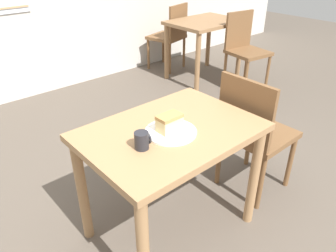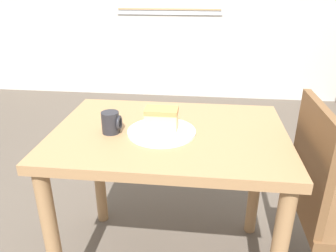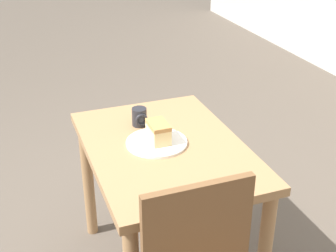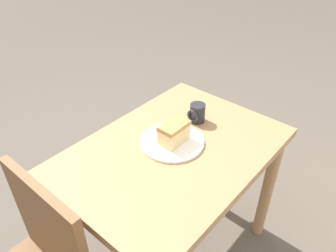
{
  "view_description": "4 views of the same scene",
  "coord_description": "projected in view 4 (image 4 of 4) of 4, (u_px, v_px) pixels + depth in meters",
  "views": [
    {
      "loc": [
        -0.9,
        -0.77,
        1.62
      ],
      "look_at": [
        0.06,
        0.32,
        0.8
      ],
      "focal_mm": 35.0,
      "sensor_mm": 36.0,
      "label": 1
    },
    {
      "loc": [
        0.25,
        -0.85,
        1.3
      ],
      "look_at": [
        0.12,
        0.36,
        0.76
      ],
      "focal_mm": 35.0,
      "sensor_mm": 36.0,
      "label": 2
    },
    {
      "loc": [
        1.83,
        -0.25,
        1.76
      ],
      "look_at": [
        0.11,
        0.38,
        0.83
      ],
      "focal_mm": 50.0,
      "sensor_mm": 36.0,
      "label": 3
    },
    {
      "loc": [
        0.94,
        1.04,
        1.62
      ],
      "look_at": [
        0.1,
        0.32,
        0.82
      ],
      "focal_mm": 35.0,
      "sensor_mm": 36.0,
      "label": 4
    }
  ],
  "objects": [
    {
      "name": "coffee_mug",
      "position": [
        197.0,
        113.0,
        1.52
      ],
      "size": [
        0.08,
        0.07,
        0.09
      ],
      "color": "#232328",
      "rests_on": "dining_table_near"
    },
    {
      "name": "ground_plane",
      "position": [
        140.0,
        205.0,
        2.08
      ],
      "size": [
        14.0,
        14.0,
        0.0
      ],
      "primitive_type": "plane",
      "color": "brown"
    },
    {
      "name": "plate",
      "position": [
        172.0,
        141.0,
        1.41
      ],
      "size": [
        0.28,
        0.28,
        0.01
      ],
      "color": "white",
      "rests_on": "dining_table_near"
    },
    {
      "name": "dining_table_near",
      "position": [
        173.0,
        170.0,
        1.45
      ],
      "size": [
        0.96,
        0.68,
        0.74
      ],
      "color": "#9E754C",
      "rests_on": "ground_plane"
    },
    {
      "name": "cake_slice",
      "position": [
        174.0,
        133.0,
        1.38
      ],
      "size": [
        0.13,
        0.08,
        0.09
      ],
      "color": "#E5CC89",
      "rests_on": "plate"
    }
  ]
}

